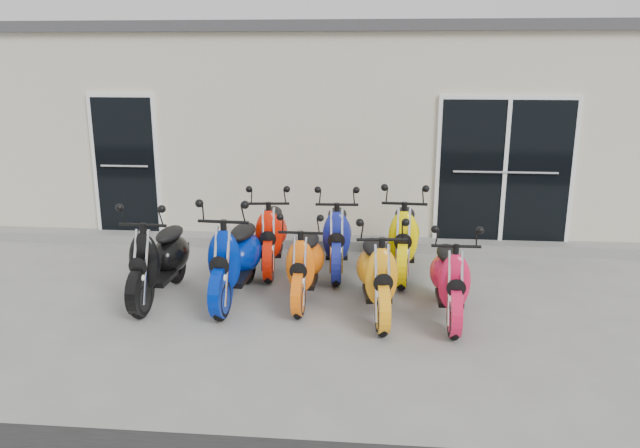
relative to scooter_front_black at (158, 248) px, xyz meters
The scene contains 14 objects.
ground 1.98m from the scooter_front_black, ahead, with size 80.00×80.00×0.00m, color gray.
building 5.86m from the scooter_front_black, 71.30° to the left, with size 14.00×6.00×3.20m, color beige.
roof_cap 6.35m from the scooter_front_black, 71.30° to the left, with size 14.20×6.20×0.16m, color #3F3F42.
front_step 3.00m from the scooter_front_black, 51.08° to the left, with size 14.00×0.40×0.15m, color gray.
door_left 2.86m from the scooter_front_black, 118.84° to the left, with size 1.07×0.08×2.22m, color black.
door_right 5.12m from the scooter_front_black, 28.77° to the left, with size 2.02×0.08×2.22m, color black.
scooter_front_black is the anchor object (origin of this frame).
scooter_front_blue 0.92m from the scooter_front_black, ahead, with size 0.66×1.81×1.34m, color #001F9D, non-canonical shape.
scooter_front_orange_a 1.75m from the scooter_front_black, ahead, with size 0.58×1.59×1.17m, color #FF670D, non-canonical shape.
scooter_front_orange_b 2.61m from the scooter_front_black, ahead, with size 0.61×1.68×1.24m, color #FFA115, non-canonical shape.
scooter_front_red 3.42m from the scooter_front_black, ahead, with size 0.58×1.60×1.18m, color #E11544, non-canonical shape.
scooter_back_red 1.68m from the scooter_front_black, 46.79° to the left, with size 0.62×1.70×1.26m, color red, non-canonical shape.
scooter_back_blue 2.39m from the scooter_front_black, 30.63° to the left, with size 0.63×1.72×1.27m, color navy, non-canonical shape.
scooter_back_yellow 3.18m from the scooter_front_black, 21.80° to the left, with size 0.65×1.79×1.32m, color #FFE700, non-canonical shape.
Camera 1 is at (0.73, -7.16, 2.85)m, focal length 35.00 mm.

